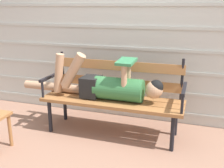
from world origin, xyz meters
name	(u,v)px	position (x,y,z in m)	size (l,w,h in m)	color
ground_plane	(109,137)	(0.00, 0.00, 0.00)	(12.00, 12.00, 0.00)	#936B56
house_siding	(126,37)	(0.00, 0.68, 1.06)	(4.94, 0.08, 2.11)	beige
park_bench	(114,93)	(0.00, 0.18, 0.47)	(1.61, 0.49, 0.89)	#9E6638
reclining_person	(106,86)	(-0.07, 0.11, 0.58)	(1.75, 0.26, 0.53)	#33703D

